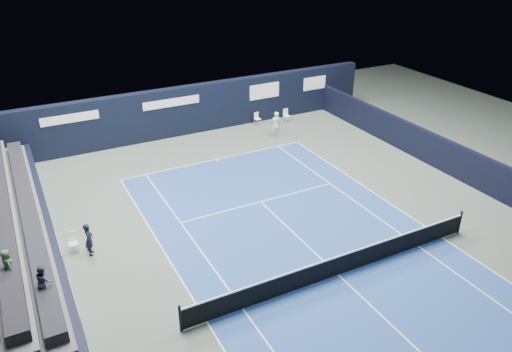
{
  "coord_description": "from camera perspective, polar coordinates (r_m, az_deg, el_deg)",
  "views": [
    {
      "loc": [
        -9.96,
        -12.19,
        12.14
      ],
      "look_at": [
        -0.09,
        6.71,
        1.3
      ],
      "focal_mm": 35.0,
      "sensor_mm": 36.0,
      "label": 1
    }
  ],
  "objects": [
    {
      "name": "enclosure_wall_right",
      "position": [
        29.6,
        19.19,
        3.06
      ],
      "size": [
        0.3,
        22.0,
        1.8
      ],
      "primitive_type": "cube",
      "color": "black",
      "rests_on": "ground"
    },
    {
      "name": "line_judge_chair",
      "position": [
        21.98,
        -20.23,
        -6.94
      ],
      "size": [
        0.4,
        0.39,
        0.87
      ],
      "rotation": [
        0.0,
        0.0,
        -0.06
      ],
      "color": "white",
      "rests_on": "ground"
    },
    {
      "name": "tennis_net",
      "position": [
        19.57,
        9.51,
        -9.94
      ],
      "size": [
        12.9,
        0.1,
        1.1
      ],
      "color": "black",
      "rests_on": "ground"
    },
    {
      "name": "tennis_player",
      "position": [
        31.62,
        2.29,
        5.95
      ],
      "size": [
        0.64,
        0.84,
        1.64
      ],
      "color": "white",
      "rests_on": "ground"
    },
    {
      "name": "side_barrier_left",
      "position": [
        21.53,
        -22.02,
        -7.72
      ],
      "size": [
        0.33,
        22.0,
        1.2
      ],
      "color": "black",
      "rests_on": "ground"
    },
    {
      "name": "court_markings",
      "position": [
        19.88,
        9.4,
        -11.1
      ],
      "size": [
        11.03,
        23.83,
        0.0
      ],
      "color": "white",
      "rests_on": "court_surface"
    },
    {
      "name": "back_sponsor_wall",
      "position": [
        32.17,
        -8.01,
        7.46
      ],
      "size": [
        26.0,
        0.63,
        3.1
      ],
      "color": "black",
      "rests_on": "ground"
    },
    {
      "name": "line_judge",
      "position": [
        21.41,
        -18.53,
        -6.87
      ],
      "size": [
        0.48,
        0.6,
        1.44
      ],
      "primitive_type": "imported",
      "rotation": [
        0.0,
        0.0,
        1.3
      ],
      "color": "black",
      "rests_on": "ground"
    },
    {
      "name": "folding_chair_back_b",
      "position": [
        34.31,
        3.47,
        7.06
      ],
      "size": [
        0.42,
        0.4,
        0.87
      ],
      "rotation": [
        0.0,
        0.0,
        0.09
      ],
      "color": "white",
      "rests_on": "ground"
    },
    {
      "name": "folding_chair_back_a",
      "position": [
        33.74,
        0.08,
        6.84
      ],
      "size": [
        0.41,
        0.43,
        0.81
      ],
      "rotation": [
        0.0,
        0.0,
        0.14
      ],
      "color": "white",
      "rests_on": "ground"
    },
    {
      "name": "ground",
      "position": [
        21.17,
        6.19,
        -8.23
      ],
      "size": [
        48.0,
        48.0,
        0.0
      ],
      "primitive_type": "plane",
      "color": "#48554B",
      "rests_on": "ground"
    },
    {
      "name": "court_surface",
      "position": [
        19.88,
        9.4,
        -11.11
      ],
      "size": [
        10.97,
        23.77,
        0.01
      ],
      "primitive_type": "cube",
      "color": "navy",
      "rests_on": "ground"
    }
  ]
}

